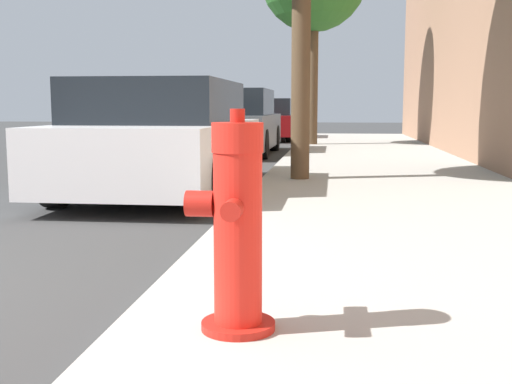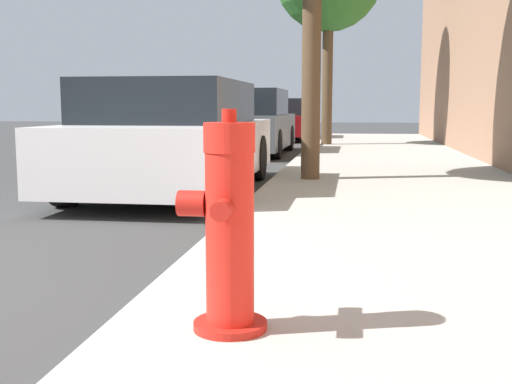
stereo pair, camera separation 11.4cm
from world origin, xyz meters
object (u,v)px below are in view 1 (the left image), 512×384
parked_car_near (164,139)px  parked_car_mid (235,123)px  fire_hydrant (237,230)px  parked_car_far (266,120)px

parked_car_near → parked_car_mid: bearing=90.9°
parked_car_near → parked_car_mid: parked_car_mid is taller
fire_hydrant → parked_car_far: parked_car_far is taller
fire_hydrant → parked_car_far: bearing=95.6°
fire_hydrant → parked_car_mid: parked_car_mid is taller
fire_hydrant → parked_car_far: 17.87m
fire_hydrant → parked_car_near: 5.45m
parked_car_near → parked_car_far: 12.61m
fire_hydrant → parked_car_near: bearing=108.3°
fire_hydrant → parked_car_near: size_ratio=0.21×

